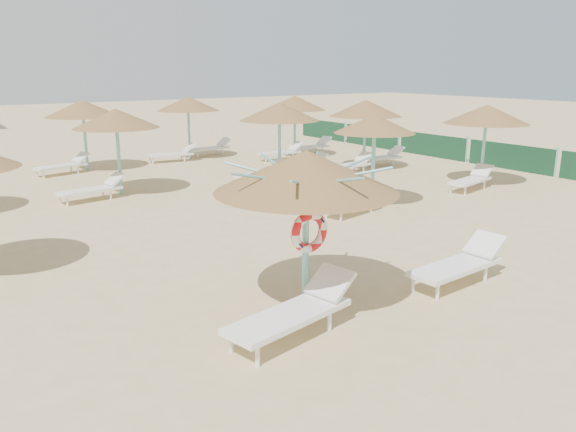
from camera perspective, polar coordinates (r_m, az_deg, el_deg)
ground at (r=9.91m, az=3.40°, el=-8.39°), size 120.00×120.00×0.00m
main_palapa at (r=8.90m, az=1.86°, el=4.47°), size 2.96×2.96×2.65m
lounger_main_a at (r=8.49m, az=0.79°, el=-9.59°), size 2.35×1.11×0.82m
lounger_main_b at (r=10.94m, az=17.09°, el=-4.62°), size 2.23×0.81×0.80m
palapa_field at (r=19.79m, az=-8.48°, el=10.07°), size 19.70×13.66×2.72m
windbreak_fence at (r=26.26m, az=14.50°, el=6.94°), size 0.08×19.84×1.10m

